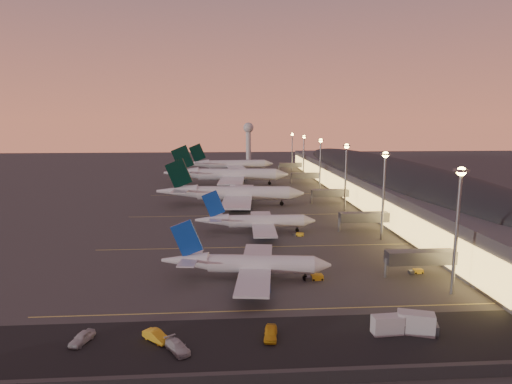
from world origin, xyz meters
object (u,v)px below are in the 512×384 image
object	(u,v)px
service_van_b	(156,336)
service_van_c	(177,347)
catering_truck_b	(389,325)
airliner_wide_mid	(226,175)
airliner_narrow_north	(256,221)
airliner_wide_near	(231,193)
catering_truck_a	(418,324)
baggage_tug_a	(315,277)
airliner_wide_far	(229,164)
service_van_e	(404,322)
baggage_tug_c	(298,234)
service_van_d	(271,333)
baggage_tug_b	(416,271)
airliner_narrow_south	(246,264)
radar_tower	(248,135)
service_van_a	(82,338)

from	to	relation	value
service_van_b	service_van_c	world-z (taller)	service_van_b
catering_truck_b	airliner_wide_mid	bearing A→B (deg)	95.68
airliner_narrow_north	service_van_c	distance (m)	71.11
airliner_wide_near	catering_truck_a	world-z (taller)	airliner_wide_near
baggage_tug_a	service_van_c	xyz separation A→B (m)	(-26.90, -27.84, 0.26)
airliner_wide_near	catering_truck_a	size ratio (longest dim) A/B	8.92
airliner_narrow_north	airliner_wide_far	world-z (taller)	airliner_wide_far
baggage_tug_a	service_van_e	world-z (taller)	service_van_e
baggage_tug_c	service_van_e	size ratio (longest dim) A/B	0.71
service_van_d	service_van_e	bearing A→B (deg)	14.06
airliner_narrow_north	baggage_tug_b	bearing A→B (deg)	-46.59
service_van_c	service_van_e	distance (m)	38.22
airliner_narrow_south	service_van_b	distance (m)	30.32
airliner_narrow_south	baggage_tug_b	world-z (taller)	airliner_narrow_south
airliner_wide_far	radar_tower	world-z (taller)	radar_tower
airliner_wide_far	service_van_e	size ratio (longest dim) A/B	12.23
catering_truck_b	service_van_e	distance (m)	4.35
baggage_tug_b	service_van_e	world-z (taller)	service_van_e
airliner_wide_near	service_van_b	size ratio (longest dim) A/B	11.86
baggage_tug_a	baggage_tug_c	size ratio (longest dim) A/B	1.15
catering_truck_b	service_van_e	bearing A→B (deg)	28.65
airliner_wide_mid	service_van_e	xyz separation A→B (m)	(30.35, -163.74, -4.87)
radar_tower	baggage_tug_a	world-z (taller)	radar_tower
airliner_wide_far	catering_truck_a	distance (m)	226.54
service_van_e	baggage_tug_a	bearing A→B (deg)	48.64
service_van_b	airliner_wide_mid	bearing A→B (deg)	39.02
airliner_wide_near	airliner_narrow_south	bearing A→B (deg)	-83.55
baggage_tug_a	service_van_e	bearing A→B (deg)	-68.74
airliner_narrow_south	airliner_wide_far	distance (m)	198.21
airliner_wide_far	service_van_b	world-z (taller)	airliner_wide_far
catering_truck_b	service_van_a	distance (m)	49.57
catering_truck_b	service_van_b	distance (m)	37.94
airliner_narrow_south	service_van_d	world-z (taller)	airliner_narrow_south
baggage_tug_c	service_van_b	size ratio (longest dim) A/B	0.69
radar_tower	service_van_d	size ratio (longest dim) A/B	6.26
airliner_wide_near	baggage_tug_c	bearing A→B (deg)	-62.92
radar_tower	baggage_tug_a	bearing A→B (deg)	-90.03
baggage_tug_b	service_van_c	size ratio (longest dim) A/B	0.59
service_van_a	service_van_b	bearing A→B (deg)	17.84
airliner_wide_far	catering_truck_a	world-z (taller)	airliner_wide_far
airliner_narrow_south	baggage_tug_c	xyz separation A→B (m)	(17.48, 34.50, -3.02)
radar_tower	catering_truck_a	xyz separation A→B (m)	(11.93, -315.35, -20.20)
service_van_c	service_van_d	size ratio (longest dim) A/B	1.06
baggage_tug_a	baggage_tug_b	xyz separation A→B (m)	(24.17, 2.49, -0.10)
airliner_wide_far	service_van_a	world-z (taller)	airliner_wide_far
catering_truck_a	service_van_a	size ratio (longest dim) A/B	1.37
catering_truck_a	service_van_b	world-z (taller)	catering_truck_a
service_van_e	catering_truck_a	bearing A→B (deg)	-133.17
airliner_wide_near	baggage_tug_b	bearing A→B (deg)	-58.35
airliner_wide_near	radar_tower	distance (m)	207.27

